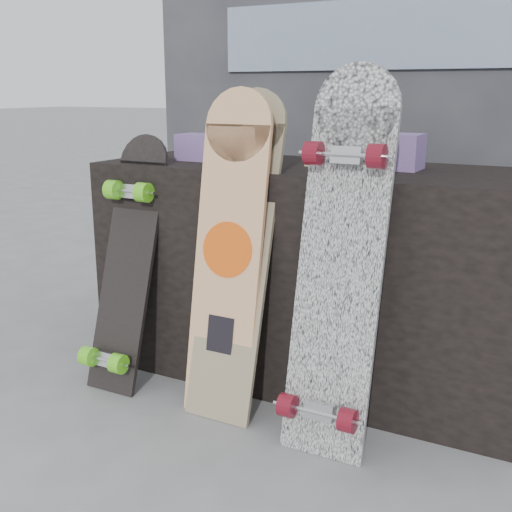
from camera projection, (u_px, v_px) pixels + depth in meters
The scene contains 10 objects.
ground at pixel (252, 431), 2.06m from camera, with size 60.00×60.00×0.00m, color slate.
vendor_table at pixel (316, 274), 2.39m from camera, with size 1.60×0.60×0.80m, color black.
booth at pixel (392, 81), 2.94m from camera, with size 2.40×0.22×2.20m.
merch_box_purple at pixel (202, 147), 2.46m from camera, with size 0.18×0.12×0.10m, color #583976.
merch_box_small at pixel (400, 152), 2.18m from camera, with size 0.14×0.14×0.12m, color #583976.
merch_box_flat at pixel (338, 158), 2.27m from camera, with size 0.22×0.10×0.06m, color #D1B78C.
longboard_geisha at pixel (229, 245), 2.11m from camera, with size 0.24×0.21×1.08m.
longboard_celtic at pixel (238, 243), 2.13m from camera, with size 0.24×0.32×1.07m.
longboard_cascadia at pixel (340, 255), 1.88m from camera, with size 0.26×0.32×1.15m.
skateboard_dark at pixel (127, 259), 2.33m from camera, with size 0.21×0.35×0.91m.
Camera 1 is at (0.88, -1.63, 1.07)m, focal length 45.00 mm.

